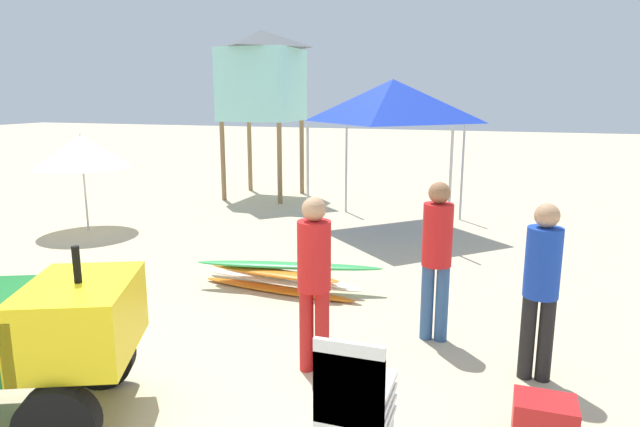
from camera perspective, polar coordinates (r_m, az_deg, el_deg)
name	(u,v)px	position (r m, az deg, el deg)	size (l,w,h in m)	color
ground	(93,424)	(5.26, -22.21, -19.30)	(80.00, 80.00, 0.00)	beige
stacked_plastic_chairs	(353,398)	(3.98, 3.42, -18.29)	(0.48, 0.48, 1.11)	white
surfboard_pile	(280,276)	(7.78, -4.11, -6.41)	(2.73, 0.82, 0.40)	orange
lifeguard_near_left	(541,280)	(5.55, 21.72, -6.38)	(0.32, 0.32, 1.71)	black
lifeguard_near_center	(437,250)	(6.12, 11.87, -3.72)	(0.32, 0.32, 1.77)	#33598C
lifeguard_near_right	(314,273)	(5.30, -0.61, -6.14)	(0.32, 0.32, 1.74)	red
popup_canopy	(393,101)	(11.08, 7.44, 11.35)	(2.63, 2.63, 2.95)	#B2B2B7
lifeguard_tower	(262,76)	(14.70, -5.96, 13.84)	(1.98, 1.98, 4.25)	olive
beach_umbrella_left	(81,151)	(11.83, -23.23, 5.89)	(1.84, 1.84, 1.91)	beige
cooler_box	(544,421)	(4.94, 21.96, -19.08)	(0.47, 0.35, 0.36)	red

